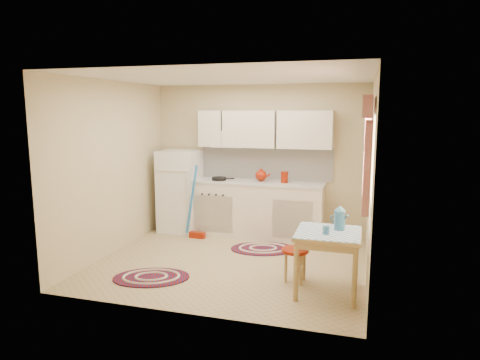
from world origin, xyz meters
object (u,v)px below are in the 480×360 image
object	(u,v)px
fridge	(180,191)
base_cabinets	(255,210)
table	(327,263)
stool	(295,266)

from	to	relation	value
fridge	base_cabinets	xyz separation A→B (m)	(1.31, 0.05, -0.26)
fridge	base_cabinets	distance (m)	1.34
fridge	table	xyz separation A→B (m)	(2.67, -1.93, -0.34)
fridge	stool	size ratio (longest dim) A/B	3.33
table	base_cabinets	bearing A→B (deg)	124.38
base_cabinets	stool	bearing A→B (deg)	-61.70
base_cabinets	table	distance (m)	2.40
fridge	table	size ratio (longest dim) A/B	1.94
base_cabinets	fridge	bearing A→B (deg)	-177.82
stool	fridge	bearing A→B (deg)	142.83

